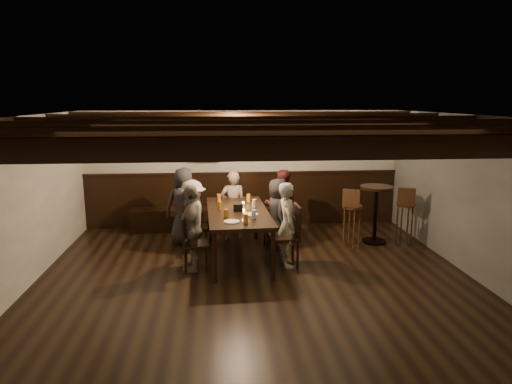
{
  "coord_description": "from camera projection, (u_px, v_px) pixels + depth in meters",
  "views": [
    {
      "loc": [
        -0.56,
        -5.88,
        2.63
      ],
      "look_at": [
        0.07,
        1.3,
        1.15
      ],
      "focal_mm": 32.0,
      "sensor_mm": 36.0,
      "label": 1
    }
  ],
  "objects": [
    {
      "name": "chair_right_far",
      "position": [
        285.0,
        247.0,
        7.28
      ],
      "size": [
        0.47,
        0.47,
        0.99
      ],
      "rotation": [
        0.0,
        0.0,
        1.61
      ],
      "color": "black",
      "rests_on": "floor"
    },
    {
      "name": "candle",
      "position": [
        243.0,
        205.0,
        7.83
      ],
      "size": [
        0.05,
        0.05,
        0.05
      ],
      "primitive_type": "cylinder",
      "color": "beige",
      "rests_on": "dining_table"
    },
    {
      "name": "chair_left_near",
      "position": [
        195.0,
        236.0,
        7.99
      ],
      "size": [
        0.42,
        0.42,
        0.9
      ],
      "rotation": [
        0.0,
        0.0,
        -1.53
      ],
      "color": "black",
      "rests_on": "floor"
    },
    {
      "name": "high_top_table",
      "position": [
        376.0,
        206.0,
        8.38
      ],
      "size": [
        0.6,
        0.6,
        1.07
      ],
      "color": "black",
      "rests_on": "floor"
    },
    {
      "name": "pint_d",
      "position": [
        254.0,
        203.0,
        7.75
      ],
      "size": [
        0.07,
        0.07,
        0.14
      ],
      "primitive_type": "cylinder",
      "color": "silver",
      "rests_on": "dining_table"
    },
    {
      "name": "pint_g",
      "position": [
        246.0,
        219.0,
        6.74
      ],
      "size": [
        0.07,
        0.07,
        0.14
      ],
      "primitive_type": "cylinder",
      "color": "#BF7219",
      "rests_on": "dining_table"
    },
    {
      "name": "pint_e",
      "position": [
        226.0,
        214.0,
        7.05
      ],
      "size": [
        0.07,
        0.07,
        0.14
      ],
      "primitive_type": "cylinder",
      "color": "#BF7219",
      "rests_on": "dining_table"
    },
    {
      "name": "pint_f",
      "position": [
        254.0,
        214.0,
        7.01
      ],
      "size": [
        0.07,
        0.07,
        0.14
      ],
      "primitive_type": "cylinder",
      "color": "silver",
      "rests_on": "dining_table"
    },
    {
      "name": "chair_right_near",
      "position": [
        276.0,
        233.0,
        8.16
      ],
      "size": [
        0.42,
        0.42,
        0.88
      ],
      "rotation": [
        0.0,
        0.0,
        1.61
      ],
      "color": "black",
      "rests_on": "floor"
    },
    {
      "name": "plate_far",
      "position": [
        251.0,
        214.0,
        7.26
      ],
      "size": [
        0.24,
        0.24,
        0.01
      ],
      "primitive_type": "cylinder",
      "color": "white",
      "rests_on": "dining_table"
    },
    {
      "name": "dining_table",
      "position": [
        238.0,
        215.0,
        7.54
      ],
      "size": [
        1.06,
        2.22,
        0.82
      ],
      "rotation": [
        0.0,
        0.0,
        0.04
      ],
      "color": "black",
      "rests_on": "floor"
    },
    {
      "name": "pint_a",
      "position": [
        219.0,
        198.0,
        8.16
      ],
      "size": [
        0.07,
        0.07,
        0.14
      ],
      "primitive_type": "cylinder",
      "color": "#BF7219",
      "rests_on": "dining_table"
    },
    {
      "name": "person_bench_right",
      "position": [
        282.0,
        205.0,
        8.54
      ],
      "size": [
        0.67,
        0.53,
        1.35
      ],
      "primitive_type": "imported",
      "rotation": [
        0.0,
        0.0,
        3.18
      ],
      "color": "maroon",
      "rests_on": "floor"
    },
    {
      "name": "person_left_far",
      "position": [
        192.0,
        228.0,
        7.03
      ],
      "size": [
        0.36,
        0.81,
        1.35
      ],
      "primitive_type": "imported",
      "rotation": [
        0.0,
        0.0,
        -1.53
      ],
      "color": "gray",
      "rests_on": "floor"
    },
    {
      "name": "chair_left_far",
      "position": [
        195.0,
        253.0,
        7.12
      ],
      "size": [
        0.41,
        0.41,
        0.87
      ],
      "rotation": [
        0.0,
        0.0,
        -1.53
      ],
      "color": "black",
      "rests_on": "floor"
    },
    {
      "name": "bar_stool_left",
      "position": [
        352.0,
        225.0,
        8.2
      ],
      "size": [
        0.39,
        0.4,
        1.08
      ],
      "rotation": [
        0.0,
        0.0,
        -0.5
      ],
      "color": "#3B2312",
      "rests_on": "floor"
    },
    {
      "name": "person_bench_centre",
      "position": [
        233.0,
        206.0,
        8.58
      ],
      "size": [
        0.49,
        0.33,
        1.31
      ],
      "primitive_type": "imported",
      "rotation": [
        0.0,
        0.0,
        3.18
      ],
      "color": "gray",
      "rests_on": "floor"
    },
    {
      "name": "pint_c",
      "position": [
        219.0,
        206.0,
        7.58
      ],
      "size": [
        0.07,
        0.07,
        0.14
      ],
      "primitive_type": "cylinder",
      "color": "#BF7219",
      "rests_on": "dining_table"
    },
    {
      "name": "pint_b",
      "position": [
        249.0,
        198.0,
        8.18
      ],
      "size": [
        0.07,
        0.07,
        0.14
      ],
      "primitive_type": "cylinder",
      "color": "#BF7219",
      "rests_on": "dining_table"
    },
    {
      "name": "person_right_far",
      "position": [
        287.0,
        225.0,
        7.21
      ],
      "size": [
        0.34,
        0.51,
        1.35
      ],
      "primitive_type": "imported",
      "rotation": [
        0.0,
        0.0,
        1.61
      ],
      "color": "#AFA794",
      "rests_on": "floor"
    },
    {
      "name": "person_bench_left",
      "position": [
        185.0,
        206.0,
        8.32
      ],
      "size": [
        0.71,
        0.48,
        1.42
      ],
      "primitive_type": "imported",
      "rotation": [
        0.0,
        0.0,
        3.18
      ],
      "color": "#2B2B2D",
      "rests_on": "floor"
    },
    {
      "name": "person_right_near",
      "position": [
        278.0,
        214.0,
        8.1
      ],
      "size": [
        0.42,
        0.63,
        1.26
      ],
      "primitive_type": "imported",
      "rotation": [
        0.0,
        0.0,
        1.61
      ],
      "color": "black",
      "rests_on": "floor"
    },
    {
      "name": "person_left_near",
      "position": [
        193.0,
        216.0,
        7.91
      ],
      "size": [
        0.5,
        0.84,
        1.27
      ],
      "primitive_type": "imported",
      "rotation": [
        0.0,
        0.0,
        -1.53
      ],
      "color": "#A8958E",
      "rests_on": "floor"
    },
    {
      "name": "plate_near",
      "position": [
        232.0,
        222.0,
        6.83
      ],
      "size": [
        0.24,
        0.24,
        0.01
      ],
      "primitive_type": "cylinder",
      "color": "white",
      "rests_on": "dining_table"
    },
    {
      "name": "room",
      "position": [
        232.0,
        187.0,
        8.24
      ],
      "size": [
        7.0,
        7.0,
        7.0
      ],
      "color": "black",
      "rests_on": "ground"
    },
    {
      "name": "condiment_caddy",
      "position": [
        238.0,
        208.0,
        7.47
      ],
      "size": [
        0.15,
        0.1,
        0.12
      ],
      "primitive_type": "cube",
      "color": "black",
      "rests_on": "dining_table"
    },
    {
      "name": "bar_stool_right",
      "position": [
        404.0,
        223.0,
        8.33
      ],
      "size": [
        0.38,
        0.39,
        1.08
      ],
      "rotation": [
        0.0,
        0.0,
        -0.38
      ],
      "color": "#3B2312",
      "rests_on": "floor"
    }
  ]
}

